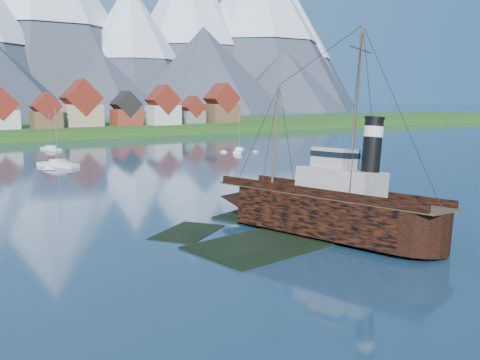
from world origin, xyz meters
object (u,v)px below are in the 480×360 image
tugboat_wreck (317,206)px  sailboat_d (239,151)px  sailboat_c (58,165)px  sailboat_e (51,149)px

tugboat_wreck → sailboat_d: bearing=48.2°
sailboat_c → sailboat_e: bearing=49.5°
sailboat_c → sailboat_d: (45.70, 2.78, -0.03)m
tugboat_wreck → sailboat_e: bearing=76.4°
sailboat_e → tugboat_wreck: bearing=-98.7°
sailboat_c → sailboat_e: (7.41, 35.17, -0.06)m
tugboat_wreck → sailboat_e: size_ratio=2.82×
sailboat_d → sailboat_e: 50.16m
sailboat_c → sailboat_d: bearing=-25.1°
tugboat_wreck → sailboat_d: (37.08, 70.99, -2.55)m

